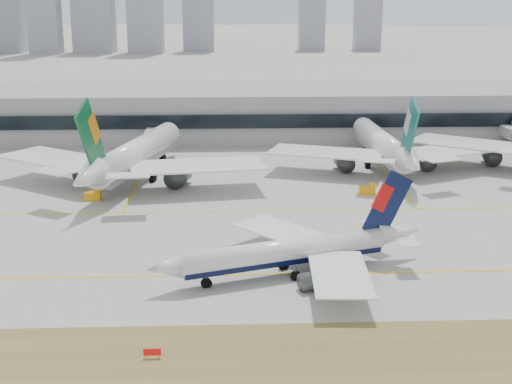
{
  "coord_description": "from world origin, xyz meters",
  "views": [
    {
      "loc": [
        -3.93,
        -112.41,
        43.83
      ],
      "look_at": [
        1.53,
        18.0,
        7.5
      ],
      "focal_mm": 50.0,
      "sensor_mm": 36.0,
      "label": 1
    }
  ],
  "objects_px": {
    "terminal": "(239,111)",
    "widebody_eva": "(134,156)",
    "taxiing_airliner": "(294,251)",
    "widebody_cathay": "(384,146)"
  },
  "relations": [
    {
      "from": "taxiing_airliner",
      "to": "terminal",
      "type": "relative_size",
      "value": 0.17
    },
    {
      "from": "widebody_cathay",
      "to": "widebody_eva",
      "type": "bearing_deg",
      "value": 97.92
    },
    {
      "from": "terminal",
      "to": "widebody_eva",
      "type": "bearing_deg",
      "value": -113.66
    },
    {
      "from": "taxiing_airliner",
      "to": "terminal",
      "type": "xyz_separation_m",
      "value": [
        -6.75,
        119.77,
        3.64
      ]
    },
    {
      "from": "taxiing_airliner",
      "to": "widebody_cathay",
      "type": "bearing_deg",
      "value": -131.87
    },
    {
      "from": "terminal",
      "to": "taxiing_airliner",
      "type": "bearing_deg",
      "value": -86.77
    },
    {
      "from": "widebody_eva",
      "to": "terminal",
      "type": "distance_m",
      "value": 65.22
    },
    {
      "from": "widebody_eva",
      "to": "widebody_cathay",
      "type": "height_order",
      "value": "widebody_eva"
    },
    {
      "from": "widebody_cathay",
      "to": "terminal",
      "type": "height_order",
      "value": "widebody_cathay"
    },
    {
      "from": "widebody_eva",
      "to": "terminal",
      "type": "bearing_deg",
      "value": -9.83
    }
  ]
}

